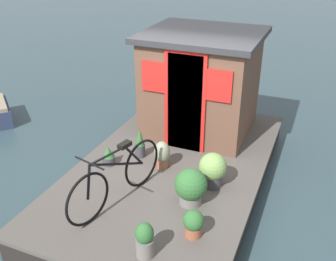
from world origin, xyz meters
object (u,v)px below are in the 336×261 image
object	(u,v)px
potted_plant_lavender	(213,169)
potted_plant_thyme	(140,143)
houseboat_cabin	(201,82)
potted_plant_basil	(193,223)
potted_plant_geranium	(145,240)
bicycle	(117,178)
potted_plant_rosemary	(191,186)
potted_plant_mint	(108,156)
potted_plant_ivy	(162,154)

from	to	relation	value
potted_plant_lavender	potted_plant_thyme	size ratio (longest dim) A/B	1.01
houseboat_cabin	potted_plant_basil	distance (m)	3.08
potted_plant_geranium	potted_plant_thyme	xyz separation A→B (m)	(2.00, 1.05, 0.02)
bicycle	potted_plant_basil	size ratio (longest dim) A/B	4.77
potted_plant_basil	potted_plant_geranium	bearing A→B (deg)	142.34
potted_plant_rosemary	potted_plant_mint	distance (m)	1.65
houseboat_cabin	bicycle	bearing A→B (deg)	172.88
potted_plant_lavender	potted_plant_basil	distance (m)	1.14
potted_plant_geranium	potted_plant_basil	xyz separation A→B (m)	(0.53, -0.41, -0.04)
potted_plant_geranium	potted_plant_ivy	size ratio (longest dim) A/B	1.01
potted_plant_thyme	bicycle	bearing A→B (deg)	-167.96
potted_plant_mint	potted_plant_ivy	xyz separation A→B (m)	(0.26, -0.84, 0.08)
potted_plant_rosemary	bicycle	bearing A→B (deg)	110.97
potted_plant_thyme	potted_plant_geranium	bearing A→B (deg)	-152.24
houseboat_cabin	potted_plant_thyme	distance (m)	1.66
potted_plant_lavender	potted_plant_mint	size ratio (longest dim) A/B	1.61
bicycle	potted_plant_thyme	world-z (taller)	bicycle
bicycle	potted_plant_geranium	bearing A→B (deg)	-134.29
potted_plant_geranium	potted_plant_lavender	bearing A→B (deg)	-10.63
potted_plant_thyme	potted_plant_basil	xyz separation A→B (m)	(-1.47, -1.46, -0.06)
houseboat_cabin	potted_plant_geranium	xyz separation A→B (m)	(-3.39, -0.46, -0.71)
bicycle	potted_plant_lavender	xyz separation A→B (m)	(0.89, -1.10, -0.12)
bicycle	potted_plant_thyme	size ratio (longest dim) A/B	3.33
bicycle	potted_plant_mint	world-z (taller)	bicycle
potted_plant_rosemary	potted_plant_ivy	distance (m)	1.02
bicycle	potted_plant_geranium	xyz separation A→B (m)	(-0.77, -0.79, -0.17)
potted_plant_thyme	potted_plant_basil	distance (m)	2.08
houseboat_cabin	potted_plant_lavender	world-z (taller)	houseboat_cabin
houseboat_cabin	potted_plant_basil	bearing A→B (deg)	-162.99
bicycle	potted_plant_thyme	distance (m)	1.27
potted_plant_ivy	potted_plant_basil	bearing A→B (deg)	-142.97
potted_plant_rosemary	houseboat_cabin	bearing A→B (deg)	15.45
potted_plant_lavender	potted_plant_basil	xyz separation A→B (m)	(-1.13, -0.10, -0.09)
houseboat_cabin	potted_plant_geranium	size ratio (longest dim) A/B	4.40
potted_plant_mint	potted_plant_thyme	world-z (taller)	potted_plant_thyme
houseboat_cabin	potted_plant_lavender	bearing A→B (deg)	-155.77
potted_plant_lavender	potted_plant_mint	bearing A→B (deg)	92.60
houseboat_cabin	potted_plant_rosemary	size ratio (longest dim) A/B	3.80
potted_plant_geranium	potted_plant_ivy	distance (m)	1.93
potted_plant_lavender	potted_plant_rosemary	xyz separation A→B (m)	(-0.53, 0.15, -0.01)
potted_plant_lavender	potted_plant_geranium	size ratio (longest dim) A/B	1.15
bicycle	potted_plant_rosemary	size ratio (longest dim) A/B	3.28
potted_plant_ivy	potted_plant_basil	size ratio (longest dim) A/B	1.24
potted_plant_geranium	potted_plant_ivy	bearing A→B (deg)	17.48
potted_plant_mint	potted_plant_ivy	size ratio (longest dim) A/B	0.73
potted_plant_thyme	potted_plant_lavender	bearing A→B (deg)	-103.96
potted_plant_lavender	houseboat_cabin	bearing A→B (deg)	24.23
potted_plant_mint	potted_plant_basil	size ratio (longest dim) A/B	0.90
potted_plant_rosemary	potted_plant_basil	world-z (taller)	potted_plant_rosemary
potted_plant_lavender	potted_plant_geranium	bearing A→B (deg)	169.37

